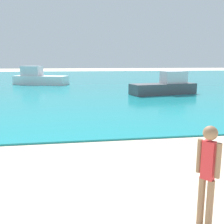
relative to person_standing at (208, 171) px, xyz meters
The scene contains 4 objects.
water 34.59m from the person_standing, 92.01° to the left, with size 160.00×60.00×0.06m, color teal.
person_standing is the anchor object (origin of this frame).
boat_near 16.39m from the person_standing, 71.73° to the left, with size 5.19×2.59×1.69m.
boat_far 26.35m from the person_standing, 101.36° to the left, with size 5.98×3.84×1.94m.
Camera 1 is at (-0.74, 2.41, 2.47)m, focal length 42.22 mm.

